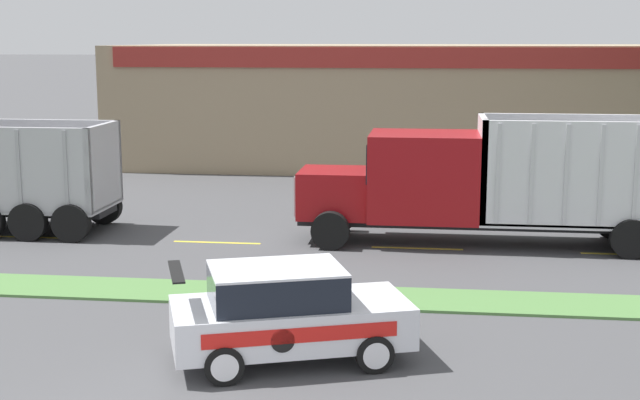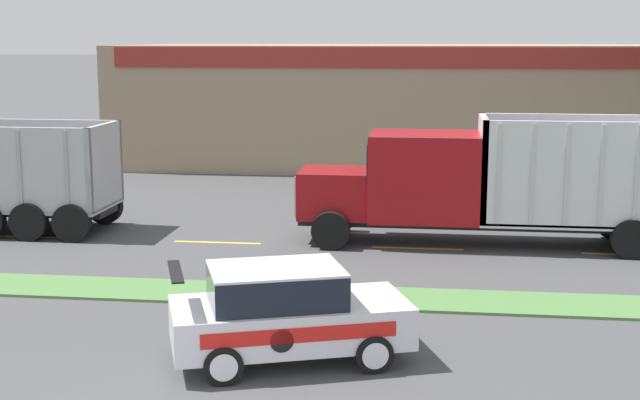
# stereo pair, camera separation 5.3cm
# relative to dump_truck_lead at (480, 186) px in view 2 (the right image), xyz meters

# --- Properties ---
(grass_verge) EXTENTS (120.00, 1.65, 0.06)m
(grass_verge) POSITION_rel_dump_truck_lead_xyz_m (-5.17, -5.57, -1.55)
(grass_verge) COLOR #517F42
(grass_verge) RESTS_ON ground_plane
(centre_line_3) EXTENTS (2.40, 0.14, 0.01)m
(centre_line_3) POSITION_rel_dump_truck_lead_xyz_m (-12.41, -0.74, -1.57)
(centre_line_3) COLOR yellow
(centre_line_3) RESTS_ON ground_plane
(centre_line_4) EXTENTS (2.40, 0.14, 0.01)m
(centre_line_4) POSITION_rel_dump_truck_lead_xyz_m (-7.01, -0.74, -1.57)
(centre_line_4) COLOR yellow
(centre_line_4) RESTS_ON ground_plane
(centre_line_5) EXTENTS (2.40, 0.14, 0.01)m
(centre_line_5) POSITION_rel_dump_truck_lead_xyz_m (-1.61, -0.74, -1.57)
(centre_line_5) COLOR yellow
(centre_line_5) RESTS_ON ground_plane
(centre_line_6) EXTENTS (2.40, 0.14, 0.01)m
(centre_line_6) POSITION_rel_dump_truck_lead_xyz_m (3.79, -0.74, -1.57)
(centre_line_6) COLOR yellow
(centre_line_6) RESTS_ON ground_plane
(dump_truck_lead) EXTENTS (11.57, 2.63, 3.44)m
(dump_truck_lead) POSITION_rel_dump_truck_lead_xyz_m (0.00, 0.00, 0.00)
(dump_truck_lead) COLOR black
(dump_truck_lead) RESTS_ON ground_plane
(rally_car) EXTENTS (4.38, 3.05, 1.69)m
(rally_car) POSITION_rel_dump_truck_lead_xyz_m (-3.67, -9.39, -0.72)
(rally_car) COLOR silver
(rally_car) RESTS_ON ground_plane
(traffic_cone) EXTENTS (0.44, 0.44, 0.53)m
(traffic_cone) POSITION_rel_dump_truck_lead_xyz_m (-5.46, -7.61, -1.32)
(traffic_cone) COLOR black
(traffic_cone) RESTS_ON ground_plane
(store_building_backdrop) EXTENTS (30.66, 12.10, 5.18)m
(store_building_backdrop) POSITION_rel_dump_truck_lead_xyz_m (0.45, 17.30, 1.02)
(store_building_backdrop) COLOR #9E896B
(store_building_backdrop) RESTS_ON ground_plane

